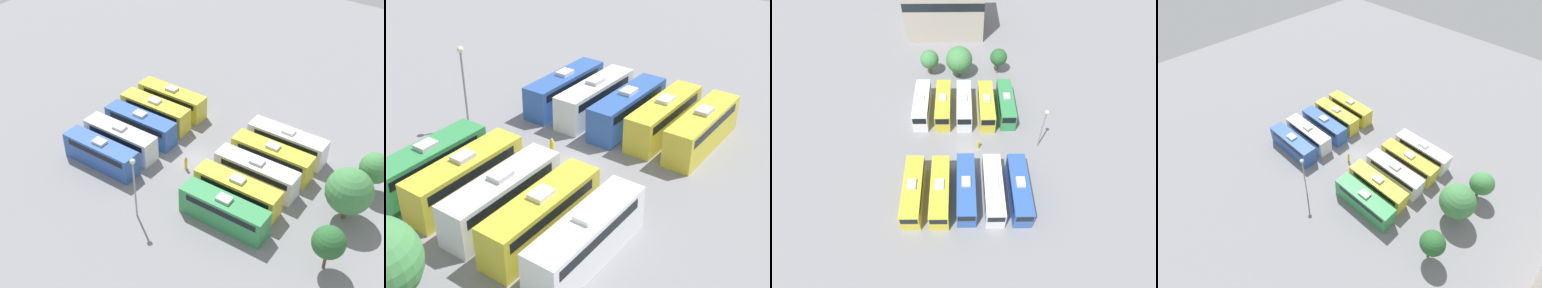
# 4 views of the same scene
# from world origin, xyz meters

# --- Properties ---
(ground_plane) EXTENTS (119.98, 119.98, 0.00)m
(ground_plane) POSITION_xyz_m (0.00, 0.00, 0.00)
(ground_plane) COLOR gray
(bus_0) EXTENTS (2.60, 10.10, 3.70)m
(bus_0) POSITION_xyz_m (-7.35, -8.81, 1.84)
(bus_0) COLOR gold
(bus_0) RESTS_ON ground_plane
(bus_1) EXTENTS (2.60, 10.10, 3.70)m
(bus_1) POSITION_xyz_m (-3.61, -8.88, 1.84)
(bus_1) COLOR gold
(bus_1) RESTS_ON ground_plane
(bus_2) EXTENTS (2.60, 10.10, 3.70)m
(bus_2) POSITION_xyz_m (-0.01, -8.49, 1.84)
(bus_2) COLOR #2D56A8
(bus_2) RESTS_ON ground_plane
(bus_3) EXTENTS (2.60, 10.10, 3.70)m
(bus_3) POSITION_xyz_m (3.79, -8.65, 1.84)
(bus_3) COLOR silver
(bus_3) RESTS_ON ground_plane
(bus_4) EXTENTS (2.60, 10.10, 3.70)m
(bus_4) POSITION_xyz_m (7.43, -8.64, 1.84)
(bus_4) COLOR #2D56A8
(bus_4) RESTS_ON ground_plane
(bus_5) EXTENTS (2.60, 10.10, 3.70)m
(bus_5) POSITION_xyz_m (-7.53, 8.97, 1.84)
(bus_5) COLOR white
(bus_5) RESTS_ON ground_plane
(bus_6) EXTENTS (2.60, 10.10, 3.70)m
(bus_6) POSITION_xyz_m (-3.76, 8.85, 1.84)
(bus_6) COLOR gold
(bus_6) RESTS_ON ground_plane
(bus_7) EXTENTS (2.60, 10.10, 3.70)m
(bus_7) POSITION_xyz_m (-0.09, 8.75, 1.84)
(bus_7) COLOR silver
(bus_7) RESTS_ON ground_plane
(bus_8) EXTENTS (2.60, 10.10, 3.70)m
(bus_8) POSITION_xyz_m (3.84, 8.54, 1.84)
(bus_8) COLOR gold
(bus_8) RESTS_ON ground_plane
(bus_9) EXTENTS (2.60, 10.10, 3.70)m
(bus_9) POSITION_xyz_m (7.34, 8.99, 1.84)
(bus_9) COLOR #338C4C
(bus_9) RESTS_ON ground_plane
(worker_person) EXTENTS (0.36, 0.36, 1.84)m
(worker_person) POSITION_xyz_m (2.11, 0.27, 0.86)
(worker_person) COLOR gold
(worker_person) RESTS_ON ground_plane
(light_pole) EXTENTS (0.60, 0.60, 7.99)m
(light_pole) POSITION_xyz_m (11.86, 0.55, 5.40)
(light_pole) COLOR gray
(light_pole) RESTS_ON ground_plane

